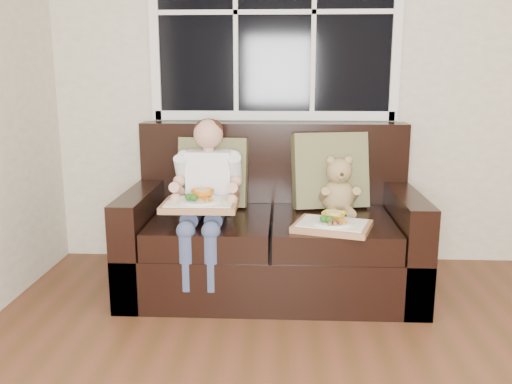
# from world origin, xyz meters

# --- Properties ---
(window_back) EXTENTS (1.62, 0.04, 1.37)m
(window_back) POSITION_xyz_m (-0.78, 2.48, 1.65)
(window_back) COLOR black
(window_back) RESTS_ON room_walls
(loveseat) EXTENTS (1.70, 0.92, 0.96)m
(loveseat) POSITION_xyz_m (-0.78, 2.02, 0.31)
(loveseat) COLOR black
(loveseat) RESTS_ON ground
(pillow_left) EXTENTS (0.44, 0.22, 0.44)m
(pillow_left) POSITION_xyz_m (-1.15, 2.17, 0.66)
(pillow_left) COLOR olive
(pillow_left) RESTS_ON loveseat
(pillow_right) EXTENTS (0.49, 0.30, 0.47)m
(pillow_right) POSITION_xyz_m (-0.42, 2.17, 0.68)
(pillow_right) COLOR olive
(pillow_right) RESTS_ON loveseat
(child) EXTENTS (0.38, 0.60, 0.86)m
(child) POSITION_xyz_m (-1.15, 1.90, 0.64)
(child) COLOR white
(child) RESTS_ON loveseat
(teddy_bear) EXTENTS (0.22, 0.27, 0.36)m
(teddy_bear) POSITION_xyz_m (-0.38, 2.04, 0.59)
(teddy_bear) COLOR tan
(teddy_bear) RESTS_ON loveseat
(tray_left) EXTENTS (0.41, 0.31, 0.09)m
(tray_left) POSITION_xyz_m (-1.17, 1.73, 0.58)
(tray_left) COLOR #AA6F4C
(tray_left) RESTS_ON child
(tray_right) EXTENTS (0.46, 0.40, 0.09)m
(tray_right) POSITION_xyz_m (-0.45, 1.67, 0.48)
(tray_right) COLOR #AA6F4C
(tray_right) RESTS_ON loveseat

